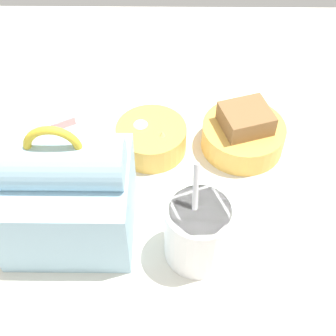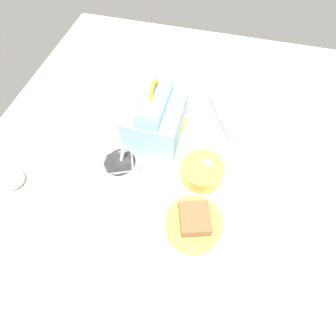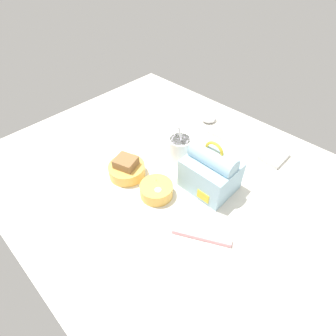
# 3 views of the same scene
# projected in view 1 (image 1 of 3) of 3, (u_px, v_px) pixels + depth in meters

# --- Properties ---
(desk_surface) EXTENTS (1.40, 1.10, 0.02)m
(desk_surface) POSITION_uv_depth(u_px,v_px,m) (162.00, 203.00, 0.72)
(desk_surface) COLOR silver
(desk_surface) RESTS_ON ground
(lunch_bag) EXTENTS (0.17, 0.15, 0.20)m
(lunch_bag) POSITION_uv_depth(u_px,v_px,m) (66.00, 195.00, 0.62)
(lunch_bag) COLOR #9EC6DB
(lunch_bag) RESTS_ON desk_surface
(soup_cup) EXTENTS (0.09, 0.09, 0.16)m
(soup_cup) POSITION_uv_depth(u_px,v_px,m) (198.00, 230.00, 0.61)
(soup_cup) COLOR white
(soup_cup) RESTS_ON desk_surface
(bento_bowl_sandwich) EXTENTS (0.13, 0.13, 0.08)m
(bento_bowl_sandwich) POSITION_uv_depth(u_px,v_px,m) (243.00, 133.00, 0.76)
(bento_bowl_sandwich) COLOR #EAB24C
(bento_bowl_sandwich) RESTS_ON desk_surface
(bento_bowl_snacks) EXTENTS (0.11, 0.11, 0.06)m
(bento_bowl_snacks) POSITION_uv_depth(u_px,v_px,m) (152.00, 138.00, 0.76)
(bento_bowl_snacks) COLOR #EAB24C
(bento_bowl_snacks) RESTS_ON desk_surface
(chopstick_case) EXTENTS (0.17, 0.11, 0.02)m
(chopstick_case) POSITION_uv_depth(u_px,v_px,m) (23.00, 133.00, 0.79)
(chopstick_case) COLOR pink
(chopstick_case) RESTS_ON desk_surface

